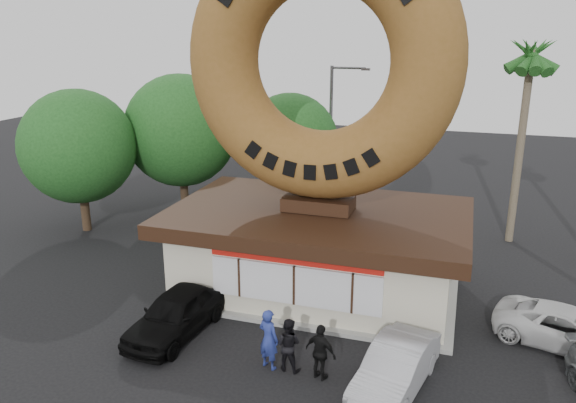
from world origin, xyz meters
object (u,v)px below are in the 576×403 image
Objects in this scene: street_lamp at (333,132)px; car_white at (569,328)px; person_center at (288,344)px; car_silver at (395,368)px; person_left at (269,339)px; car_black at (176,313)px; giant_donut at (321,62)px; donut_shop at (318,247)px; person_right at (321,352)px.

street_lamp reaches higher than car_white.
street_lamp is 16.17m from person_center.
person_center is 3.19m from car_silver.
person_left is 0.60m from person_center.
person_left is at bearing -8.66° from car_black.
giant_donut is 11.03m from street_lamp.
car_white is (12.41, 3.16, -0.12)m from car_black.
person_center reaches higher than car_black.
street_lamp reaches higher than donut_shop.
car_silver is (3.77, -5.58, -8.06)m from giant_donut.
donut_shop is 6.68× the size of person_center.
car_white is (8.20, 4.00, -0.21)m from person_center.
donut_shop reaches higher than car_silver.
car_black is at bearing -174.36° from car_silver.
car_black is at bearing -6.82° from person_center.
car_black is at bearing 121.11° from car_white.
giant_donut is 9.68m from person_center.
person_center is at bearing 10.98° from person_right.
person_right is (1.64, -5.73, -7.87)m from giant_donut.
car_black is 7.45m from car_silver.
person_right is (1.05, -0.16, 0.03)m from person_center.
car_silver is (3.77, -5.56, -1.08)m from donut_shop.
donut_shop is 2.53× the size of car_black.
car_silver is at bearing -156.29° from person_right.
car_black is (-3.62, -4.70, -1.01)m from donut_shop.
street_lamp is at bearing 122.17° from car_silver.
person_right is 8.28m from car_white.
street_lamp is 17.00m from car_silver.
donut_shop is 6.01m from person_right.
person_center is at bearing 132.85° from car_white.
person_center reaches higher than car_white.
car_silver is at bearing -175.76° from person_center.
car_silver is at bearing -157.56° from person_left.
giant_donut is at bearing 58.19° from car_black.
car_white is at bearing -129.96° from person_right.
car_silver is (7.40, -0.86, -0.07)m from car_black.
person_right is 0.38× the size of car_white.
person_right is at bearing -163.80° from car_silver.
donut_shop is at bearing -79.50° from street_lamp.
person_right is at bearing -77.48° from street_lamp.
person_center reaches higher than car_silver.
person_right is at bearing -74.01° from donut_shop.
street_lamp is at bearing -61.76° from person_left.
person_center is 0.37× the size of car_white.
street_lamp is 4.77× the size of person_center.
car_white is (10.64, -11.56, -3.85)m from street_lamp.
person_right is 2.15m from car_silver.
giant_donut reaches higher than car_black.
donut_shop is at bearing -68.54° from person_left.
person_right is 0.42× the size of car_silver.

